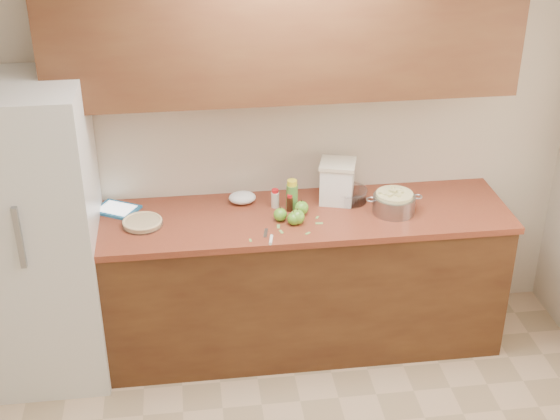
{
  "coord_description": "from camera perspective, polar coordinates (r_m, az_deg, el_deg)",
  "views": [
    {
      "loc": [
        -0.57,
        -2.51,
        3.09
      ],
      "look_at": [
        -0.05,
        1.43,
        0.98
      ],
      "focal_mm": 50.0,
      "sensor_mm": 36.0,
      "label": 1
    }
  ],
  "objects": [
    {
      "name": "peel_d",
      "position": [
        4.55,
        2.74,
        -0.54
      ],
      "size": [
        0.02,
        0.03,
        0.0
      ],
      "primitive_type": "cube",
      "rotation": [
        0.0,
        0.0,
        1.05
      ],
      "color": "#7DAF55",
      "rests_on": "counter_run"
    },
    {
      "name": "tablet",
      "position": [
        4.71,
        -11.84,
        0.05
      ],
      "size": [
        0.3,
        0.28,
        0.02
      ],
      "rotation": [
        0.0,
        0.0,
        -0.52
      ],
      "color": "#20689D",
      "rests_on": "counter_run"
    },
    {
      "name": "peel_f",
      "position": [
        4.31,
        -2.18,
        -2.23
      ],
      "size": [
        0.01,
        0.03,
        0.0
      ],
      "primitive_type": "cube",
      "rotation": [
        0.0,
        0.0,
        1.64
      ],
      "color": "#7DAF55",
      "rests_on": "counter_run"
    },
    {
      "name": "apple_extra",
      "position": [
        4.46,
        1.26,
        -0.51
      ],
      "size": [
        0.09,
        0.09,
        0.1
      ],
      "color": "#5AA129",
      "rests_on": "counter_run"
    },
    {
      "name": "apple_center",
      "position": [
        4.56,
        1.58,
        0.15
      ],
      "size": [
        0.08,
        0.08,
        0.1
      ],
      "color": "#5AA129",
      "rests_on": "counter_run"
    },
    {
      "name": "counter_run",
      "position": [
        4.81,
        0.51,
        -5.15
      ],
      "size": [
        2.64,
        0.68,
        0.92
      ],
      "color": "#533117",
      "rests_on": "ground"
    },
    {
      "name": "colander",
      "position": [
        4.62,
        8.33,
        0.51
      ],
      "size": [
        0.34,
        0.25,
        0.13
      ],
      "rotation": [
        0.0,
        0.0,
        0.01
      ],
      "color": "gray",
      "rests_on": "counter_run"
    },
    {
      "name": "peel_c",
      "position": [
        4.38,
        2.05,
        -1.71
      ],
      "size": [
        0.03,
        0.03,
        0.0
      ],
      "primitive_type": "cube",
      "rotation": [
        0.0,
        0.0,
        0.66
      ],
      "color": "#7DAF55",
      "rests_on": "counter_run"
    },
    {
      "name": "pie",
      "position": [
        4.52,
        -10.03,
        -0.92
      ],
      "size": [
        0.23,
        0.23,
        0.04
      ],
      "rotation": [
        0.0,
        0.0,
        0.1
      ],
      "color": "silver",
      "rests_on": "counter_run"
    },
    {
      "name": "lemon_bottle",
      "position": [
        4.6,
        0.88,
        1.1
      ],
      "size": [
        0.07,
        0.07,
        0.19
      ],
      "rotation": [
        0.0,
        0.0,
        -0.28
      ],
      "color": "#4C8C38",
      "rests_on": "counter_run"
    },
    {
      "name": "paring_knife",
      "position": [
        4.31,
        -0.72,
        -2.12
      ],
      "size": [
        0.06,
        0.19,
        0.02
      ],
      "rotation": [
        0.0,
        0.0,
        -0.2
      ],
      "color": "gray",
      "rests_on": "counter_run"
    },
    {
      "name": "peel_b",
      "position": [
        4.39,
        0.09,
        -1.6
      ],
      "size": [
        0.02,
        0.04,
        0.0
      ],
      "primitive_type": "cube",
      "rotation": [
        0.0,
        0.0,
        1.82
      ],
      "color": "#7DAF55",
      "rests_on": "counter_run"
    },
    {
      "name": "vanilla_bottle",
      "position": [
        4.59,
        0.72,
        0.52
      ],
      "size": [
        0.04,
        0.04,
        0.11
      ],
      "rotation": [
        0.0,
        0.0,
        0.2
      ],
      "color": "black",
      "rests_on": "counter_run"
    },
    {
      "name": "apple_left",
      "position": [
        4.49,
        0.02,
        -0.34
      ],
      "size": [
        0.08,
        0.08,
        0.09
      ],
      "color": "#5AA129",
      "rests_on": "counter_run"
    },
    {
      "name": "cinnamon_shaker",
      "position": [
        4.63,
        -0.36,
        0.85
      ],
      "size": [
        0.05,
        0.05,
        0.12
      ],
      "rotation": [
        0.0,
        0.0,
        0.23
      ],
      "color": "beige",
      "rests_on": "counter_run"
    },
    {
      "name": "apple_front",
      "position": [
        4.45,
        1.01,
        -0.63
      ],
      "size": [
        0.08,
        0.08,
        0.09
      ],
      "color": "#5AA129",
      "rests_on": "counter_run"
    },
    {
      "name": "upper_cabinets",
      "position": [
        4.33,
        0.3,
        12.73
      ],
      "size": [
        2.6,
        0.34,
        0.7
      ],
      "primitive_type": "cube",
      "color": "#58341A",
      "rests_on": "room_shell"
    },
    {
      "name": "fridge",
      "position": [
        4.6,
        -17.47,
        -1.86
      ],
      "size": [
        0.7,
        0.7,
        1.8
      ],
      "primitive_type": "cube",
      "color": "silver",
      "rests_on": "ground"
    },
    {
      "name": "mixing_bowl",
      "position": [
        4.73,
        5.09,
        1.15
      ],
      "size": [
        0.22,
        0.22,
        0.08
      ],
      "rotation": [
        0.0,
        0.0,
        -0.04
      ],
      "color": "silver",
      "rests_on": "counter_run"
    },
    {
      "name": "flour_canister",
      "position": [
        4.69,
        4.2,
        2.11
      ],
      "size": [
        0.26,
        0.26,
        0.25
      ],
      "rotation": [
        0.0,
        0.0,
        -0.29
      ],
      "color": "white",
      "rests_on": "counter_run"
    },
    {
      "name": "peel_a",
      "position": [
        4.48,
        2.89,
        -0.98
      ],
      "size": [
        0.04,
        0.02,
        0.0
      ],
      "primitive_type": "cube",
      "rotation": [
        0.0,
        0.0,
        -0.1
      ],
      "color": "#7DAF55",
      "rests_on": "counter_run"
    },
    {
      "name": "room_shell",
      "position": [
        3.14,
        4.33,
        -6.93
      ],
      "size": [
        3.6,
        3.6,
        3.6
      ],
      "color": "tan",
      "rests_on": "ground"
    },
    {
      "name": "paper_towel",
      "position": [
        4.7,
        -2.77,
        0.91
      ],
      "size": [
        0.19,
        0.16,
        0.07
      ],
      "primitive_type": "ellipsoid",
      "rotation": [
        0.0,
        0.0,
        0.2
      ],
      "color": "white",
      "rests_on": "counter_run"
    },
    {
      "name": "peel_e",
      "position": [
        4.45,
        -0.12,
        -1.21
      ],
      "size": [
        0.02,
        0.04,
        0.0
      ],
      "primitive_type": "cube",
      "rotation": [
        0.0,
        0.0,
        1.45
      ],
      "color": "#7DAF55",
      "rests_on": "counter_run"
    }
  ]
}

